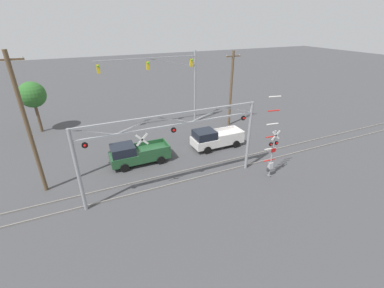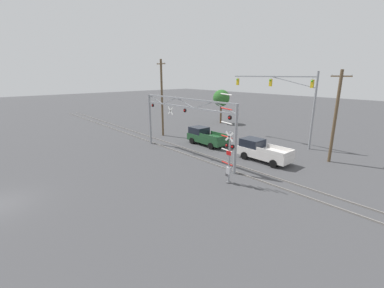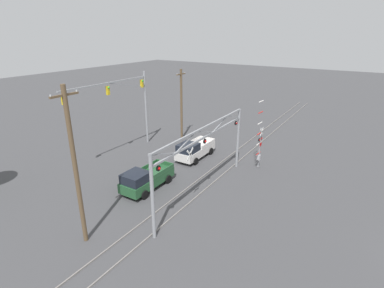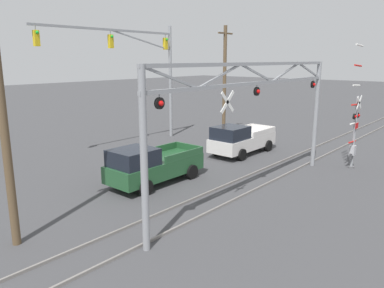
# 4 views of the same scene
# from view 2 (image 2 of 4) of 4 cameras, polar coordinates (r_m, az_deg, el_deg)

# --- Properties ---
(rail_track_near) EXTENTS (80.00, 0.08, 0.10)m
(rail_track_near) POSITION_cam_2_polar(r_m,az_deg,el_deg) (27.17, -1.05, -2.42)
(rail_track_near) COLOR gray
(rail_track_near) RESTS_ON ground_plane
(rail_track_far) EXTENTS (80.00, 0.08, 0.10)m
(rail_track_far) POSITION_cam_2_polar(r_m,az_deg,el_deg) (28.08, 1.19, -1.83)
(rail_track_far) COLOR gray
(rail_track_far) RESTS_ON ground_plane
(crossing_gantry) EXTENTS (13.45, 0.28, 6.01)m
(crossing_gantry) POSITION_cam_2_polar(r_m,az_deg,el_deg) (26.05, -1.59, 6.23)
(crossing_gantry) COLOR gray
(crossing_gantry) RESTS_ON ground_plane
(crossing_signal_mast) EXTENTS (1.51, 0.35, 6.94)m
(crossing_signal_mast) POSITION_cam_2_polar(r_m,az_deg,el_deg) (19.93, 8.14, -2.49)
(crossing_signal_mast) COLOR gray
(crossing_signal_mast) RESTS_ON ground_plane
(traffic_signal_span) EXTENTS (11.40, 0.39, 8.63)m
(traffic_signal_span) POSITION_cam_2_polar(r_m,az_deg,el_deg) (32.54, 21.37, 10.10)
(traffic_signal_span) COLOR gray
(traffic_signal_span) RESTS_ON ground_plane
(pickup_truck_lead) EXTENTS (5.23, 2.25, 2.00)m
(pickup_truck_lead) POSITION_cam_2_polar(r_m,az_deg,el_deg) (31.18, 2.98, 1.65)
(pickup_truck_lead) COLOR #23512D
(pickup_truck_lead) RESTS_ON ground_plane
(pickup_truck_following) EXTENTS (5.27, 2.25, 2.00)m
(pickup_truck_following) POSITION_cam_2_polar(r_m,az_deg,el_deg) (26.27, 15.22, -1.48)
(pickup_truck_following) COLOR silver
(pickup_truck_following) RESTS_ON ground_plane
(utility_pole_left) EXTENTS (1.80, 0.28, 10.21)m
(utility_pole_left) POSITION_cam_2_polar(r_m,az_deg,el_deg) (35.40, -6.70, 10.22)
(utility_pole_left) COLOR brown
(utility_pole_left) RESTS_ON ground_plane
(utility_pole_right) EXTENTS (1.80, 0.28, 8.72)m
(utility_pole_right) POSITION_cam_2_polar(r_m,az_deg,el_deg) (27.69, 29.26, 5.45)
(utility_pole_right) COLOR brown
(utility_pole_right) RESTS_ON ground_plane
(background_tree_beyond_span) EXTENTS (2.83, 2.83, 5.78)m
(background_tree_beyond_span) POSITION_cam_2_polar(r_m,az_deg,el_deg) (44.87, 6.52, 10.07)
(background_tree_beyond_span) COLOR brown
(background_tree_beyond_span) RESTS_ON ground_plane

